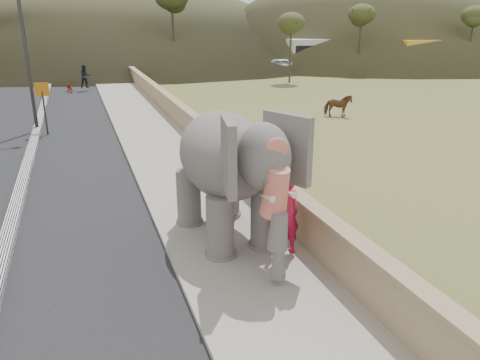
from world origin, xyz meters
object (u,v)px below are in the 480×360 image
Objects in this scene: lamppost at (30,24)px; cow at (338,106)px; elephant_and_man at (225,173)px; motorcyclist at (78,81)px.

lamppost is 5.55× the size of cow.
cow is at bearing -6.23° from lamppost.
elephant_and_man reaches higher than cow.
cow is at bearing -47.42° from motorcyclist.
elephant_and_man is at bearing -71.36° from lamppost.
elephant_and_man is at bearing -83.94° from motorcyclist.
lamppost is at bearing 108.23° from cow.
cow is 19.47m from motorcyclist.
lamppost is 15.73m from cow.
lamppost is at bearing -98.42° from motorcyclist.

